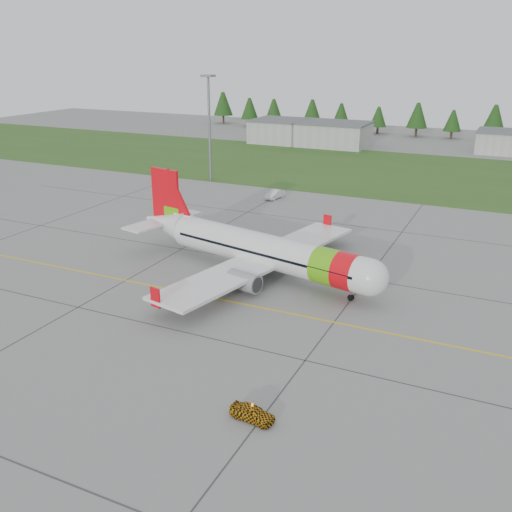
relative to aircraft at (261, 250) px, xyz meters
The scene contains 9 objects.
ground 16.64m from the aircraft, 84.20° to the right, with size 320.00×320.00×0.00m, color gray.
aircraft is the anchor object (origin of this frame).
follow_me_car 27.98m from the aircraft, 66.59° to the right, with size 1.37×1.16×3.41m, color orange.
service_van 36.25m from the aircraft, 110.86° to the left, with size 1.63×1.54×4.66m, color silver.
grass_strip 65.82m from the aircraft, 88.56° to the left, with size 320.00×50.00×0.03m, color #30561E.
taxi_guideline 8.98m from the aircraft, 78.69° to the right, with size 120.00×0.25×0.02m, color gold.
hangar_west 97.92m from the aircraft, 106.83° to the left, with size 32.00×14.00×6.00m, color #A8A8A3.
floodlight_mast 52.06m from the aircraft, 126.03° to the left, with size 0.50×0.50×20.00m, color slate.
treeline 121.75m from the aircraft, 89.22° to the left, with size 160.00×8.00×10.00m, color #1C3F14, non-canonical shape.
Camera 1 is at (24.38, -40.48, 25.20)m, focal length 40.00 mm.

